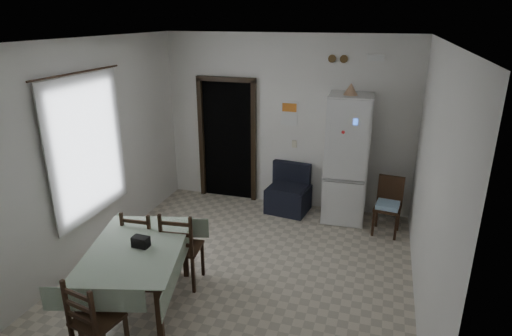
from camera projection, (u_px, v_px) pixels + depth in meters
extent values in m
plane|color=#C0B49D|center=(245.00, 270.00, 5.61)|extent=(4.50, 4.50, 0.00)
cube|color=black|center=(232.00, 138.00, 7.76)|extent=(0.90, 0.45, 2.10)
cube|color=black|center=(202.00, 139.00, 7.68)|extent=(0.08, 0.10, 2.18)
cube|color=black|center=(254.00, 144.00, 7.41)|extent=(0.08, 0.10, 2.18)
cube|color=black|center=(226.00, 79.00, 7.17)|extent=(1.06, 0.10, 0.08)
cube|color=silver|center=(80.00, 147.00, 5.49)|extent=(0.10, 1.20, 1.60)
cube|color=silver|center=(88.00, 148.00, 5.46)|extent=(0.02, 1.45, 1.85)
cylinder|color=black|center=(78.00, 73.00, 5.14)|extent=(0.02, 1.60, 0.02)
cube|color=white|center=(289.00, 113.00, 7.07)|extent=(0.28, 0.02, 0.40)
cube|color=orange|center=(289.00, 107.00, 7.03)|extent=(0.24, 0.01, 0.14)
cube|color=beige|center=(294.00, 144.00, 7.21)|extent=(0.08, 0.02, 0.12)
cylinder|color=brown|center=(332.00, 59.00, 6.58)|extent=(0.12, 0.03, 0.12)
cylinder|color=brown|center=(344.00, 59.00, 6.53)|extent=(0.12, 0.03, 0.12)
cube|color=white|center=(376.00, 58.00, 6.37)|extent=(0.25, 0.07, 0.09)
cone|color=tan|center=(351.00, 89.00, 6.29)|extent=(0.24, 0.24, 0.17)
cube|color=black|center=(141.00, 242.00, 4.62)|extent=(0.19, 0.12, 0.12)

